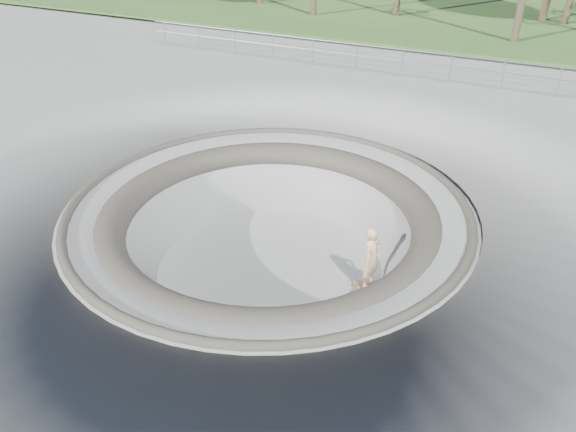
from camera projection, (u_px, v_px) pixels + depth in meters
name	position (u px, v px, depth m)	size (l,w,h in m)	color
ground	(269.00, 206.00, 14.24)	(180.00, 180.00, 0.00)	gray
skate_bowl	(270.00, 265.00, 15.18)	(14.00, 14.00, 4.10)	gray
distant_hills	(544.00, 33.00, 60.63)	(103.20, 45.00, 28.60)	brown
safety_railing	(402.00, 61.00, 23.16)	(25.00, 0.06, 1.03)	#979B9F
skateboard	(369.00, 285.00, 14.43)	(0.85, 0.46, 0.09)	#94623B
skater	(372.00, 257.00, 13.99)	(0.61, 0.40, 1.67)	beige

